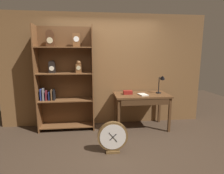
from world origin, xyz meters
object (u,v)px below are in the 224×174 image
object	(u,v)px
desk_lamp	(161,81)
bookshelf	(65,79)
toolbox_small	(128,92)
round_clock_large	(113,137)
open_repair_manual	(143,95)
workbench	(142,98)

from	to	relation	value
desk_lamp	bookshelf	bearing A→B (deg)	176.33
toolbox_small	round_clock_large	xyz separation A→B (m)	(-0.46, -1.02, -0.55)
toolbox_small	open_repair_manual	distance (m)	0.34
open_repair_manual	toolbox_small	bearing A→B (deg)	144.35
toolbox_small	round_clock_large	distance (m)	1.25
desk_lamp	open_repair_manual	xyz separation A→B (m)	(-0.46, -0.13, -0.28)
toolbox_small	round_clock_large	size ratio (longest dim) A/B	0.35
bookshelf	toolbox_small	xyz separation A→B (m)	(1.38, -0.13, -0.31)
bookshelf	open_repair_manual	bearing A→B (deg)	-8.86
bookshelf	desk_lamp	xyz separation A→B (m)	(2.15, -0.14, -0.06)
round_clock_large	workbench	bearing A→B (deg)	52.03
workbench	toolbox_small	world-z (taller)	toolbox_small
desk_lamp	toolbox_small	size ratio (longest dim) A/B	2.23
desk_lamp	round_clock_large	world-z (taller)	desk_lamp
desk_lamp	toolbox_small	distance (m)	0.81
workbench	toolbox_small	distance (m)	0.34
desk_lamp	round_clock_large	size ratio (longest dim) A/B	0.79
workbench	desk_lamp	bearing A→B (deg)	3.54
desk_lamp	toolbox_small	bearing A→B (deg)	179.53
workbench	round_clock_large	xyz separation A→B (m)	(-0.77, -0.98, -0.42)
bookshelf	round_clock_large	size ratio (longest dim) A/B	4.06
desk_lamp	open_repair_manual	bearing A→B (deg)	-164.63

